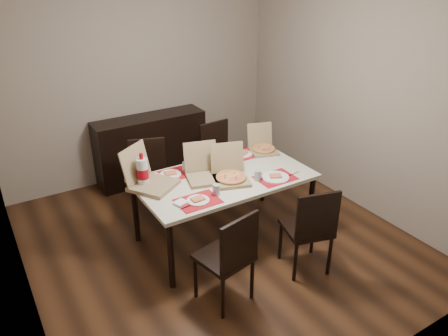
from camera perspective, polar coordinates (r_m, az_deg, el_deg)
The scene contains 20 objects.
ground at distance 4.88m, azimuth -0.82°, elevation -9.47°, with size 3.80×4.00×0.02m, color #422614.
room_walls at distance 4.48m, azimuth -3.86°, elevation 11.93°, with size 3.84×4.02×2.62m.
sideboard at distance 6.06m, azimuth -9.51°, elevation 2.61°, with size 1.50×0.40×0.90m, color black.
dining_table at distance 4.57m, azimuth 0.00°, elevation -1.88°, with size 1.80×1.00×0.75m.
chair_near_left at distance 3.81m, azimuth 0.73°, elevation -11.31°, with size 0.50×0.50×0.93m.
chair_near_right at distance 4.24m, azimuth 11.20°, elevation -7.55°, with size 0.52×0.52×0.93m.
chair_far_left at distance 5.15m, azimuth -9.72°, elevation -1.03°, with size 0.53×0.53×0.93m.
chair_far_right at distance 5.60m, azimuth -0.60°, elevation 1.67°, with size 0.45×0.45×0.93m.
setting_near_left at distance 4.11m, azimuth -3.01°, elevation -3.91°, with size 0.47×0.30×0.11m.
setting_near_right at distance 4.52m, azimuth 6.19°, elevation -1.15°, with size 0.52×0.30×0.11m.
setting_far_left at distance 4.60m, azimuth -6.70°, elevation -0.61°, with size 0.47×0.30×0.11m.
setting_far_right at distance 4.99m, azimuth 2.16°, elevation 1.77°, with size 0.46×0.30×0.11m.
napkin_loose at distance 4.54m, azimuth 1.24°, elevation -0.99°, with size 0.12×0.11×0.02m, color white.
pizza_box_center at distance 4.44m, azimuth 0.83°, elevation -0.95°, with size 0.45×0.47×0.35m.
pizza_box_right at distance 5.13m, azimuth 5.08°, elevation 2.74°, with size 0.38×0.41×0.30m.
pizza_box_left at distance 4.38m, azimuth -9.68°, elevation -1.63°, with size 0.58×0.59×0.40m.
pizza_box_extra at distance 4.48m, azimuth -2.68°, elevation -0.65°, with size 0.43×0.46×0.35m.
faina_plate at distance 4.48m, azimuth -2.90°, elevation -1.36°, with size 0.22×0.22×0.03m.
dip_bowl at distance 4.75m, azimuth -0.48°, elevation 0.35°, with size 0.12×0.12×0.03m, color white.
soda_bottle at distance 4.36m, azimuth -10.58°, elevation -0.58°, with size 0.12×0.12×0.35m.
Camera 1 is at (-2.02, -3.42, 2.82)m, focal length 35.00 mm.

